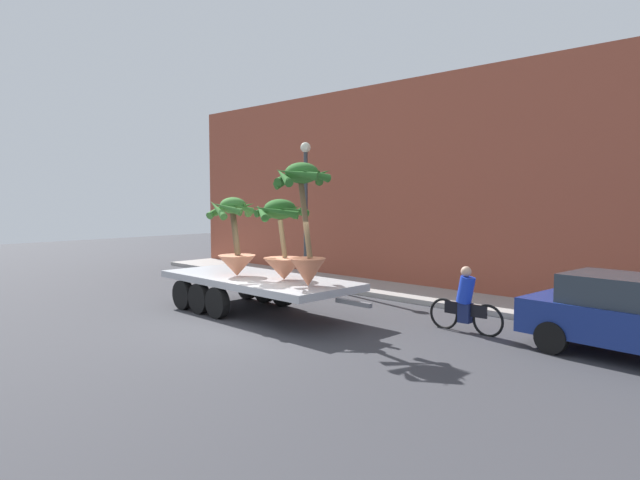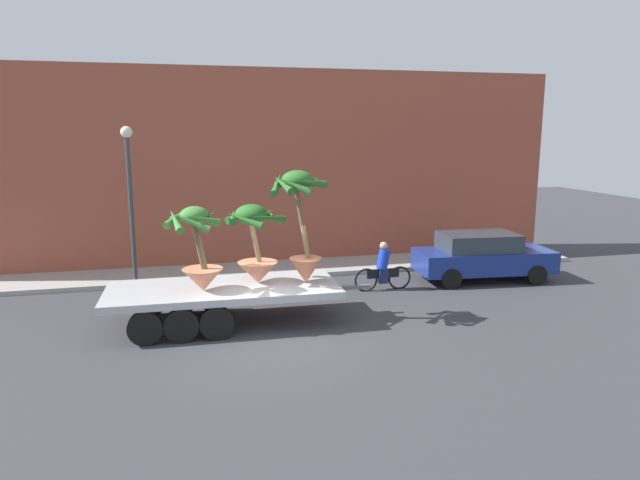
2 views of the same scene
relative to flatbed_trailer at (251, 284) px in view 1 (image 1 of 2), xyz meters
The scene contains 9 objects.
ground_plane 1.86m from the flatbed_trailer, 38.66° to the right, with size 60.00×60.00×0.00m, color #38383D.
sidewalk 5.26m from the flatbed_trailer, 75.25° to the left, with size 24.00×2.20×0.15m, color #A39E99.
building_facade 7.39m from the flatbed_trailer, 78.86° to the left, with size 24.00×1.20×7.00m, color #9E4C38.
flatbed_trailer is the anchor object (origin of this frame).
potted_palm_rear 1.27m from the flatbed_trailer, 139.91° to the right, with size 1.40×1.40×2.09m.
potted_palm_middle 2.88m from the flatbed_trailer, ahead, with size 1.47×1.43×2.91m.
potted_palm_front 1.66m from the flatbed_trailer, ahead, with size 1.59×1.65×2.05m.
cyclist 5.62m from the flatbed_trailer, 20.66° to the left, with size 1.84×0.35×1.54m.
street_lamp 5.38m from the flatbed_trailer, 117.51° to the left, with size 0.36×0.36×4.83m.
Camera 1 is at (10.08, -8.11, 3.05)m, focal length 30.75 mm.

